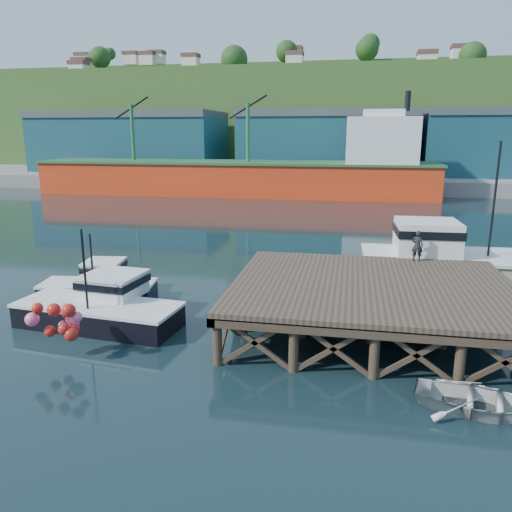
% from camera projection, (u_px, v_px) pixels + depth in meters
% --- Properties ---
extents(ground, '(300.00, 300.00, 0.00)m').
position_uv_depth(ground, '(248.00, 320.00, 23.20)').
color(ground, black).
rests_on(ground, ground).
extents(wharf, '(12.00, 10.00, 2.62)m').
position_uv_depth(wharf, '(372.00, 288.00, 21.55)').
color(wharf, brown).
rests_on(wharf, ground).
extents(far_quay, '(160.00, 40.00, 2.00)m').
position_uv_depth(far_quay, '(327.00, 176.00, 89.71)').
color(far_quay, gray).
rests_on(far_quay, ground).
extents(warehouse_left, '(32.00, 16.00, 9.00)m').
position_uv_depth(warehouse_left, '(132.00, 145.00, 90.04)').
color(warehouse_left, '#1B4F5B').
rests_on(warehouse_left, far_quay).
extents(warehouse_mid, '(28.00, 16.00, 9.00)m').
position_uv_depth(warehouse_mid, '(327.00, 145.00, 83.63)').
color(warehouse_mid, '#1B4F5B').
rests_on(warehouse_mid, far_quay).
extents(cargo_ship, '(55.50, 10.00, 13.75)m').
position_uv_depth(cargo_ship, '(259.00, 171.00, 69.73)').
color(cargo_ship, red).
rests_on(cargo_ship, ground).
extents(hillside, '(220.00, 50.00, 22.00)m').
position_uv_depth(hillside, '(335.00, 122.00, 115.93)').
color(hillside, '#2D511E').
rests_on(hillside, ground).
extents(boat_navy, '(6.05, 3.57, 3.64)m').
position_uv_depth(boat_navy, '(100.00, 285.00, 26.09)').
color(boat_navy, black).
rests_on(boat_navy, ground).
extents(boat_black, '(7.66, 6.40, 4.58)m').
position_uv_depth(boat_black, '(102.00, 306.00, 22.56)').
color(boat_black, black).
rests_on(boat_black, ground).
extents(trawler, '(12.21, 4.72, 8.09)m').
position_uv_depth(trawler, '(471.00, 262.00, 26.98)').
color(trawler, '#C7C181').
rests_on(trawler, ground).
extents(dinghy, '(4.24, 3.41, 0.78)m').
position_uv_depth(dinghy, '(478.00, 400.00, 15.49)').
color(dinghy, silver).
rests_on(dinghy, ground).
extents(dockworker, '(0.65, 0.50, 1.57)m').
position_uv_depth(dockworker, '(417.00, 246.00, 25.26)').
color(dockworker, black).
rests_on(dockworker, wharf).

